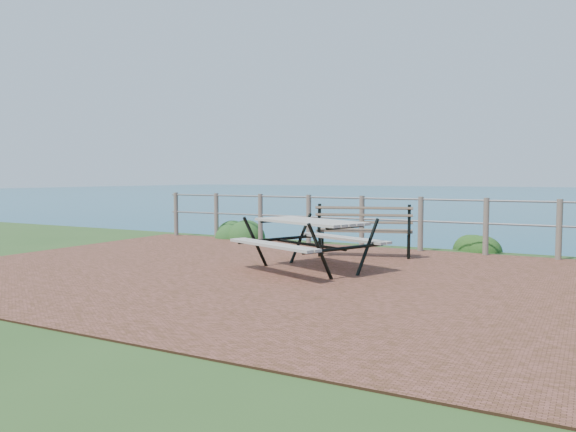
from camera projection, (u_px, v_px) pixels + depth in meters
ground at (276, 274)px, 7.96m from camera, size 10.00×7.00×0.12m
safety_railing at (362, 219)px, 10.86m from camera, size 9.40×0.10×1.00m
picnic_table at (310, 240)px, 8.15m from camera, size 1.89×1.42×0.74m
park_bench at (364, 223)px, 9.59m from camera, size 1.66×0.86×0.91m
shrub_lip_west at (241, 238)px, 12.60m from camera, size 0.88×0.88×0.66m
shrub_lip_east at (482, 250)px, 10.67m from camera, size 0.75×0.75×0.49m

